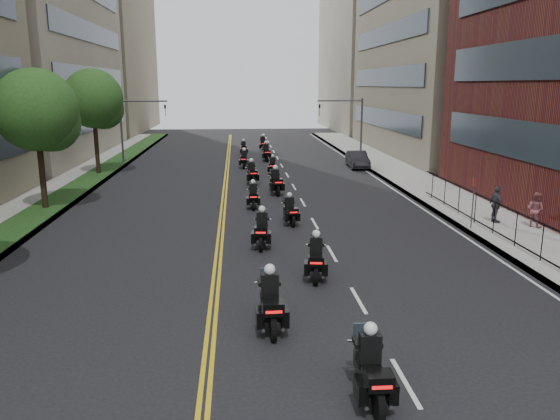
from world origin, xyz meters
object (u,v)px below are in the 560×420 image
(motorcycle_4, at_px, (262,231))
(motorcycle_5, at_px, (290,212))
(motorcycle_6, at_px, (253,197))
(motorcycle_3, at_px, (316,259))
(motorcycle_12, at_px, (244,149))
(motorcycle_7, at_px, (276,183))
(motorcycle_2, at_px, (270,304))
(motorcycle_8, at_px, (252,174))
(pedestrian_b, at_px, (535,210))
(parked_sedan, at_px, (357,160))
(motorcycle_10, at_px, (244,160))
(motorcycle_9, at_px, (273,166))
(motorcycle_1, at_px, (371,371))
(motorcycle_13, at_px, (263,144))
(pedestrian_c, at_px, (496,204))
(motorcycle_11, at_px, (266,153))

(motorcycle_4, height_order, motorcycle_5, motorcycle_4)
(motorcycle_6, bearing_deg, motorcycle_3, -80.00)
(motorcycle_12, bearing_deg, motorcycle_7, -87.05)
(motorcycle_2, bearing_deg, motorcycle_8, 87.90)
(motorcycle_5, bearing_deg, pedestrian_b, -16.36)
(parked_sedan, bearing_deg, motorcycle_10, 177.75)
(motorcycle_4, xyz_separation_m, motorcycle_10, (-0.41, 22.77, -0.04))
(motorcycle_3, xyz_separation_m, motorcycle_12, (-2.07, 35.00, -0.05))
(motorcycle_7, distance_m, motorcycle_9, 7.85)
(motorcycle_9, distance_m, motorcycle_12, 11.90)
(motorcycle_1, xyz_separation_m, motorcycle_10, (-2.23, 34.65, -0.04))
(motorcycle_8, relative_size, motorcycle_13, 1.02)
(motorcycle_10, xyz_separation_m, pedestrian_c, (12.06, -20.07, 0.39))
(motorcycle_1, height_order, motorcycle_9, motorcycle_1)
(motorcycle_3, xyz_separation_m, motorcycle_9, (-0.00, 23.29, -0.08))
(motorcycle_3, distance_m, motorcycle_13, 38.46)
(motorcycle_4, relative_size, pedestrian_c, 1.33)
(motorcycle_9, xyz_separation_m, pedestrian_b, (11.38, -17.51, 0.38))
(motorcycle_1, bearing_deg, motorcycle_9, 90.79)
(motorcycle_8, distance_m, motorcycle_10, 7.59)
(motorcycle_3, distance_m, motorcycle_6, 11.73)
(parked_sedan, bearing_deg, motorcycle_1, -99.91)
(motorcycle_2, xyz_separation_m, parked_sedan, (9.16, 30.13, -0.05))
(motorcycle_12, bearing_deg, motorcycle_3, -88.74)
(motorcycle_6, bearing_deg, motorcycle_12, 91.22)
(motorcycle_8, bearing_deg, motorcycle_9, 60.67)
(pedestrian_c, bearing_deg, motorcycle_3, 119.34)
(parked_sedan, bearing_deg, motorcycle_2, -104.84)
(motorcycle_9, relative_size, pedestrian_c, 1.16)
(motorcycle_1, height_order, pedestrian_c, pedestrian_c)
(motorcycle_5, bearing_deg, motorcycle_4, -119.06)
(motorcycle_8, bearing_deg, motorcycle_12, 85.06)
(motorcycle_4, relative_size, motorcycle_11, 0.98)
(motorcycle_4, distance_m, pedestrian_c, 11.96)
(motorcycle_1, relative_size, pedestrian_b, 1.44)
(motorcycle_8, bearing_deg, motorcycle_4, -96.13)
(motorcycle_10, bearing_deg, parked_sedan, -0.27)
(motorcycle_1, xyz_separation_m, motorcycle_9, (-0.07, 31.13, -0.09))
(motorcycle_2, bearing_deg, motorcycle_9, 84.31)
(motorcycle_2, distance_m, motorcycle_5, 11.96)
(motorcycle_10, bearing_deg, motorcycle_3, -81.34)
(motorcycle_8, distance_m, motorcycle_9, 4.42)
(motorcycle_3, xyz_separation_m, pedestrian_b, (11.37, 5.78, 0.30))
(motorcycle_9, bearing_deg, pedestrian_b, -49.89)
(motorcycle_11, bearing_deg, motorcycle_5, -93.48)
(motorcycle_9, distance_m, pedestrian_b, 20.88)
(motorcycle_11, relative_size, pedestrian_b, 1.46)
(motorcycle_1, xyz_separation_m, motorcycle_2, (-1.96, 3.81, 0.04))
(motorcycle_5, height_order, motorcycle_11, motorcycle_11)
(motorcycle_10, height_order, pedestrian_c, pedestrian_c)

